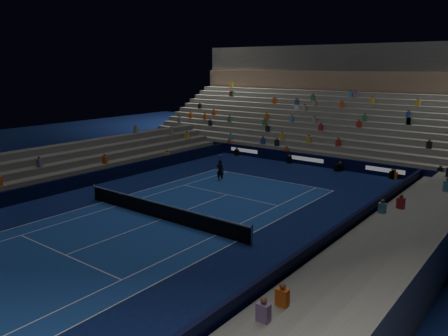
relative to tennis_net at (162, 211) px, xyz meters
name	(u,v)px	position (x,y,z in m)	size (l,w,h in m)	color
ground	(162,219)	(0.00, 0.00, -0.50)	(90.00, 90.00, 0.00)	#0C184B
court_surface	(162,219)	(0.00, 0.00, -0.50)	(10.97, 23.77, 0.01)	navy
sponsor_barrier_far	(308,159)	(0.00, 18.50, 0.00)	(44.00, 0.25, 1.00)	black
sponsor_barrier_east	(312,253)	(9.70, 0.00, 0.00)	(0.25, 37.00, 1.00)	black
sponsor_barrier_west	(66,185)	(-9.70, 0.00, 0.00)	(0.25, 37.00, 1.00)	black
grandstand_main	(350,118)	(0.00, 27.90, 2.87)	(44.00, 15.20, 11.20)	slate
grandstand_east	(390,265)	(13.17, 0.00, 0.41)	(5.00, 37.00, 2.50)	slate
grandstand_west	(39,172)	(-13.17, 0.00, 0.41)	(5.00, 37.00, 2.50)	#5F5E5A
tennis_net	(162,211)	(0.00, 0.00, 0.00)	(12.90, 0.10, 1.10)	#B2B2B7
tennis_player	(220,170)	(-2.81, 9.16, 0.33)	(0.61, 0.40, 1.67)	black
broadcast_camera	(338,167)	(3.14, 17.90, -0.19)	(0.48, 0.92, 0.60)	black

